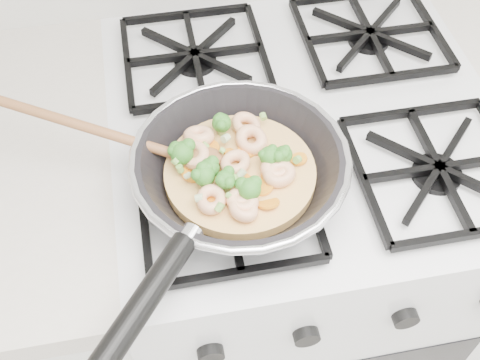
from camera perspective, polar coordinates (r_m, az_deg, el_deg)
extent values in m
cube|color=white|center=(1.28, 4.59, -7.99)|extent=(0.60, 0.60, 0.90)
cube|color=black|center=(0.91, 6.45, 6.78)|extent=(0.56, 0.56, 0.02)
torus|color=silver|center=(0.75, 0.00, 2.12)|extent=(0.29, 0.29, 0.01)
cylinder|color=black|center=(0.65, -9.42, -11.75)|extent=(0.13, 0.16, 0.03)
cylinder|color=#E7B464|center=(0.78, 0.00, 0.61)|extent=(0.20, 0.20, 0.02)
ellipsoid|color=brown|center=(0.77, -3.63, 2.07)|extent=(0.06, 0.06, 0.02)
cylinder|color=brown|center=(0.80, -14.57, 4.95)|extent=(0.27, 0.12, 0.08)
torus|color=#F2BD8F|center=(0.76, 3.83, 0.56)|extent=(0.05, 0.05, 0.02)
torus|color=#F2BD8F|center=(0.77, -0.46, 1.65)|extent=(0.06, 0.06, 0.02)
torus|color=#F2BD8F|center=(0.73, -2.81, -1.89)|extent=(0.05, 0.05, 0.02)
torus|color=#F2BD8F|center=(0.78, -4.44, 2.39)|extent=(0.07, 0.06, 0.03)
torus|color=#F2BD8F|center=(0.72, 0.33, -2.83)|extent=(0.06, 0.06, 0.02)
torus|color=#F2BD8F|center=(0.79, 1.11, 3.92)|extent=(0.07, 0.07, 0.03)
torus|color=#F2BD8F|center=(0.80, -4.01, 4.26)|extent=(0.06, 0.06, 0.03)
torus|color=#F2BD8F|center=(0.73, 0.23, -2.06)|extent=(0.06, 0.06, 0.02)
torus|color=#F2BD8F|center=(0.76, 3.51, 1.11)|extent=(0.04, 0.05, 0.03)
torus|color=#F2BD8F|center=(0.81, 0.60, 5.38)|extent=(0.06, 0.06, 0.02)
ellipsoid|color=#3C822A|center=(0.73, 0.95, -0.89)|extent=(0.04, 0.04, 0.03)
ellipsoid|color=#3C822A|center=(0.76, 2.85, 2.33)|extent=(0.03, 0.03, 0.03)
ellipsoid|color=#3C822A|center=(0.74, -3.50, 0.46)|extent=(0.04, 0.04, 0.03)
ellipsoid|color=#3C822A|center=(0.80, -1.79, 5.54)|extent=(0.03, 0.03, 0.03)
ellipsoid|color=#3C822A|center=(0.74, -1.43, 0.04)|extent=(0.03, 0.03, 0.02)
ellipsoid|color=#3C822A|center=(0.76, 4.21, 2.46)|extent=(0.03, 0.03, 0.02)
ellipsoid|color=#3C822A|center=(0.77, -5.65, 2.56)|extent=(0.04, 0.04, 0.03)
ellipsoid|color=#3C822A|center=(0.75, -2.98, 1.17)|extent=(0.03, 0.03, 0.03)
cylinder|color=orange|center=(0.76, -3.07, 0.40)|extent=(0.03, 0.03, 0.01)
cylinder|color=orange|center=(0.77, -4.63, 0.63)|extent=(0.04, 0.04, 0.01)
cylinder|color=orange|center=(0.79, -3.06, 2.92)|extent=(0.03, 0.03, 0.00)
cylinder|color=orange|center=(0.74, 2.75, -2.24)|extent=(0.04, 0.04, 0.01)
cylinder|color=orange|center=(0.76, 3.00, 0.49)|extent=(0.03, 0.03, 0.01)
cylinder|color=orange|center=(0.79, -2.82, 3.09)|extent=(0.03, 0.03, 0.01)
cylinder|color=orange|center=(0.79, -0.58, 2.48)|extent=(0.03, 0.03, 0.01)
cylinder|color=orange|center=(0.75, 2.25, -0.68)|extent=(0.03, 0.03, 0.01)
cylinder|color=orange|center=(0.76, 0.24, 0.04)|extent=(0.03, 0.03, 0.00)
cylinder|color=orange|center=(0.74, -2.49, -1.51)|extent=(0.03, 0.03, 0.01)
cylinder|color=orange|center=(0.78, 5.70, 2.03)|extent=(0.03, 0.03, 0.01)
cylinder|color=orange|center=(0.79, 0.66, 2.84)|extent=(0.03, 0.03, 0.01)
cylinder|color=#78B347|center=(0.73, 0.89, -1.35)|extent=(0.01, 0.01, 0.01)
cylinder|color=#78B347|center=(0.77, 5.57, 1.98)|extent=(0.01, 0.01, 0.01)
cylinder|color=#B5CD90|center=(0.74, 0.17, 0.65)|extent=(0.01, 0.01, 0.01)
cylinder|color=#78B347|center=(0.76, -5.83, 1.11)|extent=(0.01, 0.01, 0.01)
cylinder|color=#78B347|center=(0.77, -5.45, 3.03)|extent=(0.01, 0.01, 0.01)
cylinder|color=#78B347|center=(0.74, -0.50, 0.13)|extent=(0.01, 0.01, 0.01)
cylinder|color=#78B347|center=(0.73, -1.04, -1.57)|extent=(0.01, 0.01, 0.01)
cylinder|color=#78B347|center=(0.77, -1.71, 2.87)|extent=(0.01, 0.01, 0.01)
cylinder|color=#B5CD90|center=(0.75, -5.09, 0.43)|extent=(0.01, 0.01, 0.01)
cylinder|color=#78B347|center=(0.78, -3.43, 3.34)|extent=(0.01, 0.01, 0.01)
cylinder|color=#78B347|center=(0.81, 2.25, 6.17)|extent=(0.01, 0.01, 0.01)
cylinder|color=#78B347|center=(0.71, -2.00, -2.64)|extent=(0.01, 0.01, 0.01)
cylinder|color=#B5CD90|center=(0.78, -1.41, 4.06)|extent=(0.01, 0.01, 0.01)
cylinder|color=#78B347|center=(0.76, -6.27, 1.89)|extent=(0.01, 0.01, 0.01)
cylinder|color=#B5CD90|center=(0.72, -3.94, -1.75)|extent=(0.01, 0.01, 0.01)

